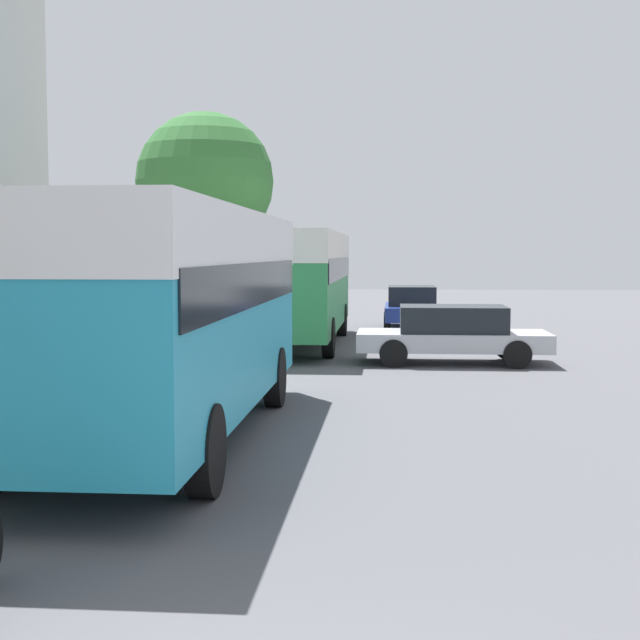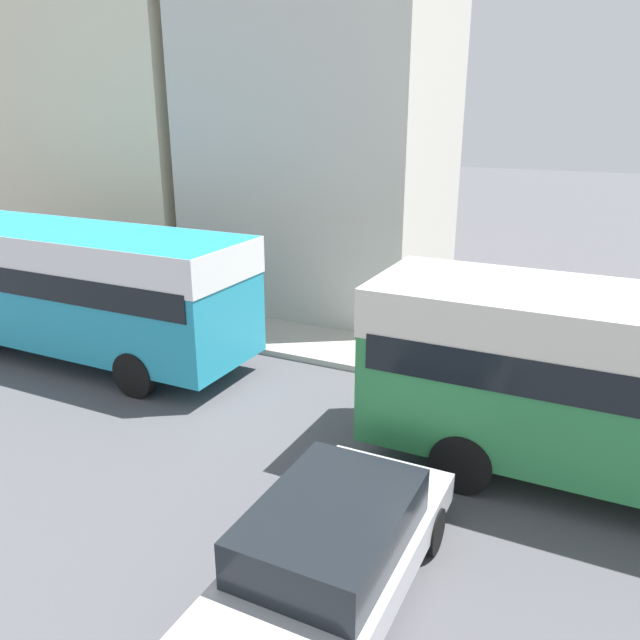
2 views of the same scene
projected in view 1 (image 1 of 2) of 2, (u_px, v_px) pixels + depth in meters
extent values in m
cube|color=teal|center=(161.00, 308.00, 12.19)|extent=(2.58, 9.05, 2.66)
cube|color=white|center=(161.00, 240.00, 12.12)|extent=(2.61, 9.10, 0.80)
cube|color=black|center=(161.00, 284.00, 12.17)|extent=(2.64, 8.69, 0.58)
cylinder|color=black|center=(137.00, 375.00, 15.18)|extent=(0.28, 1.00, 1.00)
cylinder|color=black|center=(275.00, 377.00, 14.98)|extent=(0.28, 1.00, 1.00)
cylinder|color=black|center=(205.00, 451.00, 9.41)|extent=(0.28, 1.00, 1.00)
cube|color=#2D8447|center=(294.00, 280.00, 24.88)|extent=(2.56, 9.53, 2.65)
cube|color=silver|center=(294.00, 247.00, 24.81)|extent=(2.59, 9.58, 0.79)
cube|color=black|center=(294.00, 268.00, 24.85)|extent=(2.61, 9.15, 0.58)
cylinder|color=black|center=(267.00, 319.00, 28.01)|extent=(0.28, 1.00, 1.00)
cylinder|color=black|center=(342.00, 320.00, 27.82)|extent=(0.28, 1.00, 1.00)
cylinder|color=black|center=(234.00, 337.00, 22.14)|extent=(0.28, 1.00, 1.00)
cylinder|color=black|center=(329.00, 338.00, 21.95)|extent=(0.28, 1.00, 1.00)
cube|color=navy|center=(412.00, 312.00, 30.59)|extent=(1.80, 4.03, 0.48)
cube|color=black|center=(412.00, 296.00, 30.54)|extent=(1.59, 2.21, 0.65)
cylinder|color=black|center=(388.00, 316.00, 31.91)|extent=(0.22, 0.64, 0.64)
cylinder|color=black|center=(434.00, 316.00, 31.78)|extent=(0.22, 0.64, 0.64)
cylinder|color=black|center=(387.00, 321.00, 29.43)|extent=(0.22, 0.64, 0.64)
cylinder|color=black|center=(438.00, 322.00, 29.30)|extent=(0.22, 0.64, 0.64)
cube|color=#B7B7BC|center=(453.00, 341.00, 20.84)|extent=(4.45, 1.89, 0.42)
cube|color=black|center=(453.00, 319.00, 20.80)|extent=(2.45, 1.66, 0.61)
cylinder|color=black|center=(507.00, 346.00, 21.61)|extent=(0.64, 0.22, 0.64)
cylinder|color=black|center=(517.00, 354.00, 19.88)|extent=(0.64, 0.22, 0.64)
cylinder|color=black|center=(393.00, 345.00, 21.83)|extent=(0.64, 0.22, 0.64)
cylinder|color=black|center=(394.00, 353.00, 20.11)|extent=(0.64, 0.22, 0.64)
cylinder|color=#232838|center=(178.00, 328.00, 23.80)|extent=(0.31, 0.31, 0.84)
cylinder|color=maroon|center=(178.00, 300.00, 23.74)|extent=(0.39, 0.39, 0.70)
sphere|color=tan|center=(178.00, 282.00, 23.71)|extent=(0.23, 0.23, 0.23)
cylinder|color=brown|center=(206.00, 279.00, 30.54)|extent=(0.36, 0.36, 3.11)
sphere|color=#2D662D|center=(205.00, 181.00, 30.29)|extent=(4.69, 4.69, 4.69)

